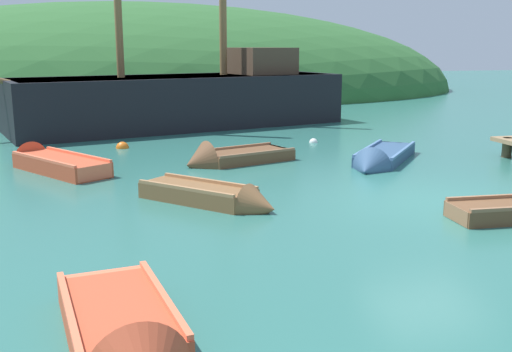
{
  "coord_description": "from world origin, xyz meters",
  "views": [
    {
      "loc": [
        -6.52,
        -11.16,
        3.24
      ],
      "look_at": [
        -3.29,
        2.17,
        0.27
      ],
      "focal_mm": 42.45,
      "sensor_mm": 36.0,
      "label": 1
    }
  ],
  "objects_px": {
    "sailing_ship": "(183,107)",
    "rowboat_far": "(215,199)",
    "rowboat_portside": "(380,161)",
    "buoy_orange": "(122,148)",
    "rowboat_center": "(50,164)",
    "rowboat_outer_left": "(228,160)",
    "rowboat_outer_right": "(126,342)",
    "buoy_white": "(313,143)"
  },
  "relations": [
    {
      "from": "sailing_ship",
      "to": "rowboat_far",
      "type": "bearing_deg",
      "value": 70.0
    },
    {
      "from": "rowboat_portside",
      "to": "buoy_orange",
      "type": "height_order",
      "value": "rowboat_portside"
    },
    {
      "from": "rowboat_portside",
      "to": "rowboat_center",
      "type": "distance_m",
      "value": 8.98
    },
    {
      "from": "rowboat_outer_left",
      "to": "buoy_orange",
      "type": "bearing_deg",
      "value": -69.66
    },
    {
      "from": "rowboat_center",
      "to": "rowboat_outer_right",
      "type": "distance_m",
      "value": 10.63
    },
    {
      "from": "rowboat_outer_right",
      "to": "buoy_white",
      "type": "distance_m",
      "value": 14.74
    },
    {
      "from": "sailing_ship",
      "to": "buoy_white",
      "type": "bearing_deg",
      "value": 109.99
    },
    {
      "from": "rowboat_far",
      "to": "rowboat_outer_left",
      "type": "distance_m",
      "value": 4.47
    },
    {
      "from": "rowboat_center",
      "to": "rowboat_outer_left",
      "type": "bearing_deg",
      "value": -127.84
    },
    {
      "from": "sailing_ship",
      "to": "rowboat_outer_right",
      "type": "bearing_deg",
      "value": 65.19
    },
    {
      "from": "rowboat_outer_right",
      "to": "buoy_white",
      "type": "xyz_separation_m",
      "value": [
        6.64,
        13.16,
        -0.11
      ]
    },
    {
      "from": "rowboat_portside",
      "to": "rowboat_outer_left",
      "type": "xyz_separation_m",
      "value": [
        -4.1,
        1.06,
        0.0
      ]
    },
    {
      "from": "buoy_white",
      "to": "rowboat_portside",
      "type": "bearing_deg",
      "value": -81.94
    },
    {
      "from": "rowboat_portside",
      "to": "rowboat_center",
      "type": "height_order",
      "value": "rowboat_center"
    },
    {
      "from": "buoy_orange",
      "to": "buoy_white",
      "type": "bearing_deg",
      "value": -3.43
    },
    {
      "from": "sailing_ship",
      "to": "rowboat_portside",
      "type": "distance_m",
      "value": 10.21
    },
    {
      "from": "rowboat_center",
      "to": "buoy_white",
      "type": "xyz_separation_m",
      "value": [
        8.31,
        2.66,
        -0.14
      ]
    },
    {
      "from": "rowboat_center",
      "to": "buoy_white",
      "type": "height_order",
      "value": "rowboat_center"
    },
    {
      "from": "rowboat_outer_right",
      "to": "sailing_ship",
      "type": "bearing_deg",
      "value": 162.54
    },
    {
      "from": "rowboat_center",
      "to": "buoy_white",
      "type": "bearing_deg",
      "value": -106.62
    },
    {
      "from": "buoy_orange",
      "to": "buoy_white",
      "type": "xyz_separation_m",
      "value": [
        6.34,
        -0.38,
        0.0
      ]
    },
    {
      "from": "rowboat_outer_right",
      "to": "buoy_orange",
      "type": "bearing_deg",
      "value": 170.17
    },
    {
      "from": "rowboat_far",
      "to": "sailing_ship",
      "type": "bearing_deg",
      "value": 132.71
    },
    {
      "from": "buoy_orange",
      "to": "sailing_ship",
      "type": "bearing_deg",
      "value": 61.93
    },
    {
      "from": "buoy_orange",
      "to": "rowboat_center",
      "type": "bearing_deg",
      "value": -122.82
    },
    {
      "from": "rowboat_outer_left",
      "to": "rowboat_outer_right",
      "type": "bearing_deg",
      "value": 53.24
    },
    {
      "from": "rowboat_outer_left",
      "to": "buoy_white",
      "type": "distance_m",
      "value": 4.6
    },
    {
      "from": "sailing_ship",
      "to": "buoy_orange",
      "type": "bearing_deg",
      "value": 46.01
    },
    {
      "from": "buoy_white",
      "to": "rowboat_outer_left",
      "type": "bearing_deg",
      "value": -140.15
    },
    {
      "from": "rowboat_far",
      "to": "rowboat_outer_right",
      "type": "bearing_deg",
      "value": -61.83
    },
    {
      "from": "rowboat_center",
      "to": "rowboat_portside",
      "type": "bearing_deg",
      "value": -133.05
    },
    {
      "from": "rowboat_outer_left",
      "to": "buoy_white",
      "type": "height_order",
      "value": "rowboat_outer_left"
    },
    {
      "from": "rowboat_portside",
      "to": "rowboat_outer_right",
      "type": "xyz_separation_m",
      "value": [
        -7.21,
        -9.15,
        0.03
      ]
    },
    {
      "from": "rowboat_portside",
      "to": "sailing_ship",
      "type": "bearing_deg",
      "value": -116.37
    },
    {
      "from": "rowboat_center",
      "to": "rowboat_outer_left",
      "type": "xyz_separation_m",
      "value": [
        4.77,
        -0.29,
        -0.05
      ]
    },
    {
      "from": "rowboat_center",
      "to": "buoy_orange",
      "type": "relative_size",
      "value": 9.1
    },
    {
      "from": "rowboat_portside",
      "to": "buoy_orange",
      "type": "distance_m",
      "value": 8.19
    },
    {
      "from": "rowboat_center",
      "to": "rowboat_far",
      "type": "bearing_deg",
      "value": -176.06
    },
    {
      "from": "rowboat_outer_right",
      "to": "buoy_white",
      "type": "relative_size",
      "value": 10.69
    },
    {
      "from": "rowboat_portside",
      "to": "rowboat_outer_left",
      "type": "bearing_deg",
      "value": -66.09
    },
    {
      "from": "rowboat_outer_left",
      "to": "buoy_white",
      "type": "bearing_deg",
      "value": -159.97
    },
    {
      "from": "rowboat_far",
      "to": "buoy_white",
      "type": "distance_m",
      "value": 8.64
    }
  ]
}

